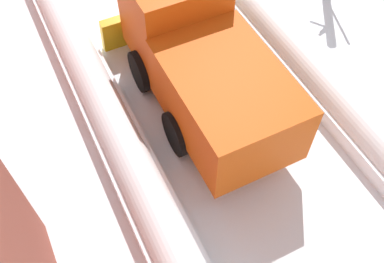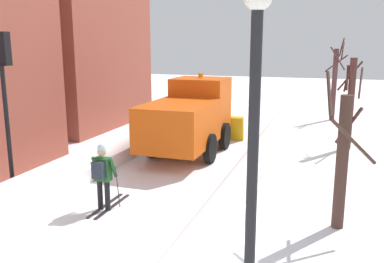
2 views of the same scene
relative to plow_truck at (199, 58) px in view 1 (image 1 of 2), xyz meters
The scene contains 4 objects.
ground_plane 1.99m from the plow_truck, 77.10° to the right, with size 80.00×80.00×0.00m, color white.
snowbank_left 2.91m from the plow_truck, 151.05° to the right, with size 1.10×36.00×0.93m.
snowbank_right 3.42m from the plow_truck, 23.82° to the right, with size 1.10×36.00×0.90m.
plow_truck is the anchor object (origin of this frame).
Camera 1 is at (-3.70, 4.77, 8.76)m, focal length 40.83 mm.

